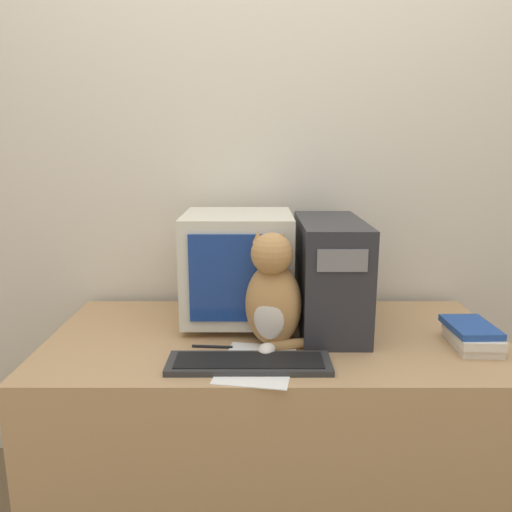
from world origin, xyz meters
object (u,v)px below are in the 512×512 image
(book_stack, at_px, (473,336))
(crt_monitor, at_px, (239,266))
(computer_tower, at_px, (331,274))
(keyboard, at_px, (250,363))
(cat, at_px, (275,296))
(pen, at_px, (214,347))

(book_stack, bearing_deg, crt_monitor, 162.26)
(crt_monitor, relative_size, computer_tower, 0.82)
(crt_monitor, height_order, keyboard, crt_monitor)
(computer_tower, relative_size, keyboard, 1.01)
(crt_monitor, distance_m, keyboard, 0.44)
(keyboard, height_order, book_stack, book_stack)
(cat, height_order, book_stack, cat)
(crt_monitor, bearing_deg, cat, -63.11)
(cat, bearing_deg, keyboard, -101.49)
(crt_monitor, relative_size, pen, 3.04)
(pen, bearing_deg, keyboard, -48.46)
(keyboard, relative_size, cat, 1.27)
(computer_tower, height_order, cat, computer_tower)
(computer_tower, distance_m, cat, 0.28)
(keyboard, bearing_deg, book_stack, 11.62)
(cat, relative_size, pen, 2.89)
(cat, xyz_separation_m, book_stack, (0.64, -0.01, -0.13))
(crt_monitor, xyz_separation_m, book_stack, (0.76, -0.24, -0.17))
(computer_tower, bearing_deg, pen, -152.97)
(cat, bearing_deg, book_stack, 13.66)
(crt_monitor, xyz_separation_m, pen, (-0.08, -0.25, -0.20))
(keyboard, bearing_deg, cat, 64.18)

